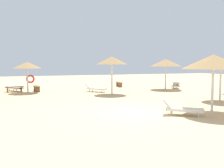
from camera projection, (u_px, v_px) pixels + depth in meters
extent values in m
plane|color=#D1B284|center=(134.00, 113.00, 11.98)|extent=(80.00, 80.00, 0.00)
cylinder|color=silver|center=(220.00, 84.00, 15.71)|extent=(0.12, 0.12, 2.27)
cone|color=#9E7A4C|center=(221.00, 64.00, 15.61)|extent=(2.60, 2.60, 0.53)
cylinder|color=silver|center=(112.00, 79.00, 19.32)|extent=(0.12, 0.12, 2.47)
cone|color=#9E7A4C|center=(112.00, 60.00, 19.20)|extent=(2.47, 2.47, 0.62)
cylinder|color=silver|center=(166.00, 77.00, 22.95)|extent=(0.12, 0.12, 2.28)
cone|color=#9E7A4C|center=(166.00, 63.00, 22.84)|extent=(2.89, 2.89, 0.68)
cylinder|color=silver|center=(28.00, 80.00, 20.40)|extent=(0.12, 0.12, 2.14)
cone|color=#9E7A4C|center=(27.00, 65.00, 20.29)|extent=(2.30, 2.30, 0.54)
torus|color=red|center=(30.00, 79.00, 20.47)|extent=(0.71, 0.24, 0.70)
cylinder|color=silver|center=(212.00, 90.00, 11.76)|extent=(0.12, 0.12, 2.26)
cone|color=#9E7A4C|center=(213.00, 62.00, 11.65)|extent=(3.00, 3.00, 0.69)
cube|color=silver|center=(97.00, 89.00, 20.99)|extent=(1.55, 1.74, 0.12)
cube|color=silver|center=(89.00, 86.00, 21.38)|extent=(0.80, 0.78, 0.40)
cylinder|color=silver|center=(90.00, 90.00, 21.12)|extent=(0.06, 0.06, 0.22)
cylinder|color=silver|center=(93.00, 90.00, 21.50)|extent=(0.06, 0.06, 0.22)
cylinder|color=silver|center=(101.00, 91.00, 20.51)|extent=(0.06, 0.06, 0.22)
cylinder|color=silver|center=(104.00, 91.00, 20.88)|extent=(0.06, 0.06, 0.22)
cube|color=silver|center=(175.00, 85.00, 24.09)|extent=(1.37, 1.80, 0.12)
cube|color=silver|center=(176.00, 84.00, 23.28)|extent=(0.80, 0.74, 0.38)
cylinder|color=silver|center=(178.00, 88.00, 23.48)|extent=(0.06, 0.06, 0.22)
cylinder|color=silver|center=(174.00, 88.00, 23.54)|extent=(0.06, 0.06, 0.22)
cylinder|color=silver|center=(176.00, 87.00, 24.67)|extent=(0.06, 0.06, 0.22)
cylinder|color=silver|center=(172.00, 87.00, 24.72)|extent=(0.06, 0.06, 0.22)
cube|color=silver|center=(15.00, 88.00, 21.56)|extent=(1.41, 1.79, 0.12)
cube|color=silver|center=(10.00, 85.00, 22.03)|extent=(0.80, 0.75, 0.39)
cylinder|color=silver|center=(9.00, 90.00, 21.77)|extent=(0.06, 0.06, 0.22)
cylinder|color=silver|center=(14.00, 89.00, 22.12)|extent=(0.06, 0.06, 0.22)
cylinder|color=silver|center=(17.00, 91.00, 21.03)|extent=(0.06, 0.06, 0.22)
cylinder|color=silver|center=(21.00, 90.00, 21.38)|extent=(0.06, 0.06, 0.22)
cube|color=silver|center=(185.00, 110.00, 11.38)|extent=(1.72, 1.58, 0.12)
cube|color=silver|center=(167.00, 103.00, 11.61)|extent=(0.74, 0.77, 0.46)
cylinder|color=silver|center=(171.00, 113.00, 11.37)|extent=(0.06, 0.06, 0.22)
cylinder|color=silver|center=(172.00, 111.00, 11.79)|extent=(0.06, 0.06, 0.22)
cylinder|color=silver|center=(198.00, 115.00, 11.00)|extent=(0.06, 0.06, 0.22)
cylinder|color=silver|center=(198.00, 113.00, 11.41)|extent=(0.06, 0.06, 0.22)
cube|color=brown|center=(14.00, 87.00, 20.82)|extent=(1.52, 0.47, 0.08)
cube|color=brown|center=(7.00, 90.00, 20.61)|extent=(0.14, 0.37, 0.41)
cube|color=brown|center=(21.00, 89.00, 21.07)|extent=(0.14, 0.37, 0.41)
cube|color=brown|center=(119.00, 82.00, 25.83)|extent=(0.63, 1.54, 0.08)
cube|color=brown|center=(120.00, 85.00, 25.32)|extent=(0.37, 0.17, 0.41)
cube|color=brown|center=(118.00, 84.00, 26.39)|extent=(0.37, 0.17, 0.41)
cube|color=brown|center=(37.00, 86.00, 21.34)|extent=(0.50, 1.52, 0.08)
cube|color=brown|center=(38.00, 90.00, 20.86)|extent=(0.37, 0.14, 0.41)
cube|color=brown|center=(36.00, 89.00, 21.85)|extent=(0.37, 0.14, 0.41)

